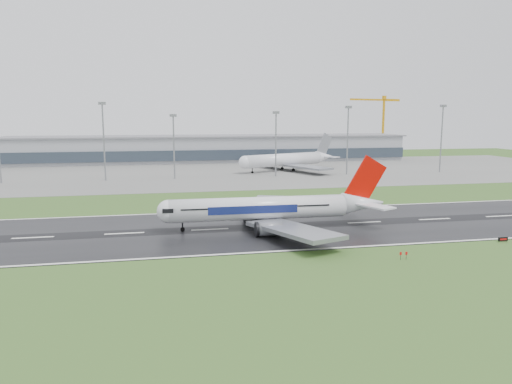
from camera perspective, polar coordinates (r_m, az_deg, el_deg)
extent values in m
plane|color=#30541E|center=(120.58, 4.02, -4.06)|extent=(520.00, 520.00, 0.00)
cube|color=black|center=(120.57, 4.02, -4.04)|extent=(400.00, 45.00, 0.10)
cube|color=slate|center=(241.80, -3.90, 2.46)|extent=(400.00, 130.00, 0.08)
cube|color=gray|center=(300.51, -5.43, 5.12)|extent=(240.00, 36.00, 15.00)
cylinder|color=gray|center=(214.69, -17.60, 5.55)|extent=(0.64, 0.64, 32.13)
cylinder|color=gray|center=(213.73, -9.72, 5.15)|extent=(0.64, 0.64, 27.11)
cylinder|color=gray|center=(219.95, 2.37, 5.55)|extent=(0.64, 0.64, 28.43)
cylinder|color=gray|center=(230.62, 10.81, 5.87)|extent=(0.64, 0.64, 30.99)
cylinder|color=gray|center=(253.08, 21.14, 5.77)|extent=(0.64, 0.64, 31.77)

